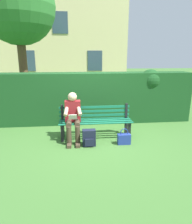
{
  "coord_description": "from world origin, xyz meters",
  "views": [
    {
      "loc": [
        0.5,
        4.85,
        2.03
      ],
      "look_at": [
        0.0,
        0.1,
        0.71
      ],
      "focal_mm": 32.5,
      "sensor_mm": 36.0,
      "label": 1
    }
  ],
  "objects_px": {
    "park_bench": "(95,120)",
    "backpack": "(89,138)",
    "handbag": "(124,139)",
    "tree": "(15,9)",
    "person_seated": "(73,116)"
  },
  "relations": [
    {
      "from": "park_bench",
      "to": "handbag",
      "type": "bearing_deg",
      "value": 139.35
    },
    {
      "from": "handbag",
      "to": "tree",
      "type": "bearing_deg",
      "value": -50.32
    },
    {
      "from": "park_bench",
      "to": "person_seated",
      "type": "relative_size",
      "value": 1.54
    },
    {
      "from": "tree",
      "to": "person_seated",
      "type": "bearing_deg",
      "value": 119.78
    },
    {
      "from": "park_bench",
      "to": "backpack",
      "type": "distance_m",
      "value": 0.64
    },
    {
      "from": "person_seated",
      "to": "backpack",
      "type": "height_order",
      "value": "person_seated"
    },
    {
      "from": "tree",
      "to": "backpack",
      "type": "xyz_separation_m",
      "value": [
        -2.35,
        3.84,
        -3.47
      ]
    },
    {
      "from": "park_bench",
      "to": "backpack",
      "type": "relative_size",
      "value": 4.68
    },
    {
      "from": "tree",
      "to": "backpack",
      "type": "height_order",
      "value": "tree"
    },
    {
      "from": "person_seated",
      "to": "handbag",
      "type": "height_order",
      "value": "person_seated"
    },
    {
      "from": "person_seated",
      "to": "handbag",
      "type": "xyz_separation_m",
      "value": [
        -1.2,
        0.37,
        -0.5
      ]
    },
    {
      "from": "park_bench",
      "to": "handbag",
      "type": "distance_m",
      "value": 0.89
    },
    {
      "from": "person_seated",
      "to": "handbag",
      "type": "relative_size",
      "value": 3.03
    },
    {
      "from": "person_seated",
      "to": "backpack",
      "type": "distance_m",
      "value": 0.68
    },
    {
      "from": "park_bench",
      "to": "tree",
      "type": "relative_size",
      "value": 0.36
    }
  ]
}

